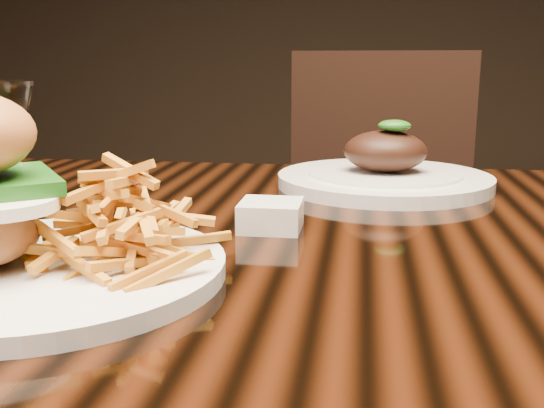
# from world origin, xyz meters

# --- Properties ---
(dining_table) EXTENTS (1.60, 0.90, 0.75)m
(dining_table) POSITION_xyz_m (0.00, 0.00, 0.67)
(dining_table) COLOR black
(dining_table) RESTS_ON ground
(burger_plate) EXTENTS (0.30, 0.30, 0.20)m
(burger_plate) POSITION_xyz_m (-0.20, -0.17, 0.80)
(burger_plate) COLOR silver
(burger_plate) RESTS_ON dining_table
(ramekin) EXTENTS (0.08, 0.08, 0.03)m
(ramekin) POSITION_xyz_m (-0.03, 0.02, 0.77)
(ramekin) COLOR silver
(ramekin) RESTS_ON dining_table
(wine_glass) EXTENTS (0.06, 0.06, 0.16)m
(wine_glass) POSITION_xyz_m (-0.27, -0.07, 0.87)
(wine_glass) COLOR white
(wine_glass) RESTS_ON dining_table
(far_dish) EXTENTS (0.31, 0.31, 0.10)m
(far_dish) POSITION_xyz_m (0.10, 0.27, 0.77)
(far_dish) COLOR silver
(far_dish) RESTS_ON dining_table
(chair_far) EXTENTS (0.51, 0.51, 0.95)m
(chair_far) POSITION_xyz_m (0.10, 0.89, 0.54)
(chair_far) COLOR black
(chair_far) RESTS_ON ground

